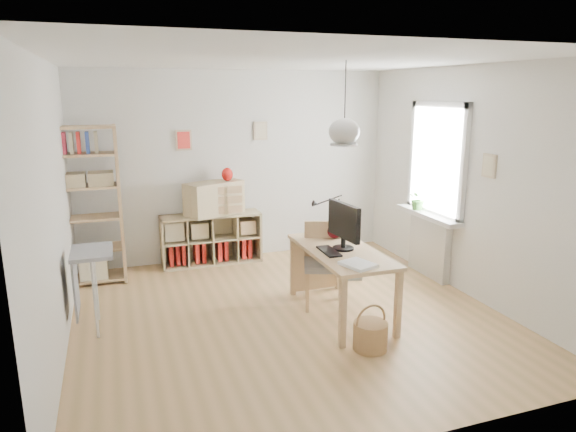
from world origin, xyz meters
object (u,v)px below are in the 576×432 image
object	(u,v)px
cube_shelf	(210,242)
drawer_chest	(214,198)
chair	(325,259)
monitor	(344,224)
tall_bookshelf	(87,200)
storage_chest	(341,261)
desk	(341,257)

from	to	relation	value
cube_shelf	drawer_chest	world-z (taller)	drawer_chest
chair	monitor	xyz separation A→B (m)	(0.07, -0.34, 0.49)
tall_bookshelf	chair	distance (m)	3.06
cube_shelf	monitor	bearing A→B (deg)	-64.98
tall_bookshelf	storage_chest	xyz separation A→B (m)	(3.14, -0.80, -0.90)
desk	chair	bearing A→B (deg)	97.81
drawer_chest	tall_bookshelf	bearing A→B (deg)	163.70
chair	storage_chest	distance (m)	1.07
tall_bookshelf	drawer_chest	bearing A→B (deg)	8.29
drawer_chest	chair	bearing A→B (deg)	-88.84
tall_bookshelf	chair	size ratio (longest dim) A/B	2.11
cube_shelf	drawer_chest	size ratio (longest dim) A/B	1.74
desk	drawer_chest	size ratio (longest dim) A/B	1.87
chair	drawer_chest	xyz separation A→B (m)	(-0.89, 1.85, 0.41)
desk	cube_shelf	bearing A→B (deg)	114.61
drawer_chest	storage_chest	bearing A→B (deg)	-59.53
desk	tall_bookshelf	bearing A→B (deg)	142.99
desk	storage_chest	size ratio (longest dim) A/B	1.99
desk	chair	xyz separation A→B (m)	(-0.05, 0.34, -0.12)
chair	storage_chest	size ratio (longest dim) A/B	1.26
cube_shelf	drawer_chest	xyz separation A→B (m)	(0.08, -0.04, 0.65)
monitor	tall_bookshelf	bearing A→B (deg)	137.54
cube_shelf	storage_chest	size ratio (longest dim) A/B	1.86
tall_bookshelf	monitor	xyz separation A→B (m)	(2.61, -1.95, -0.05)
tall_bookshelf	monitor	bearing A→B (deg)	-36.84
chair	storage_chest	xyz separation A→B (m)	(0.60, 0.81, -0.35)
storage_chest	drawer_chest	xyz separation A→B (m)	(-1.49, 1.04, 0.76)
monitor	chair	bearing A→B (deg)	95.49
monitor	drawer_chest	distance (m)	2.40
tall_bookshelf	monitor	world-z (taller)	tall_bookshelf
tall_bookshelf	drawer_chest	size ratio (longest dim) A/B	2.49
desk	drawer_chest	bearing A→B (deg)	113.23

